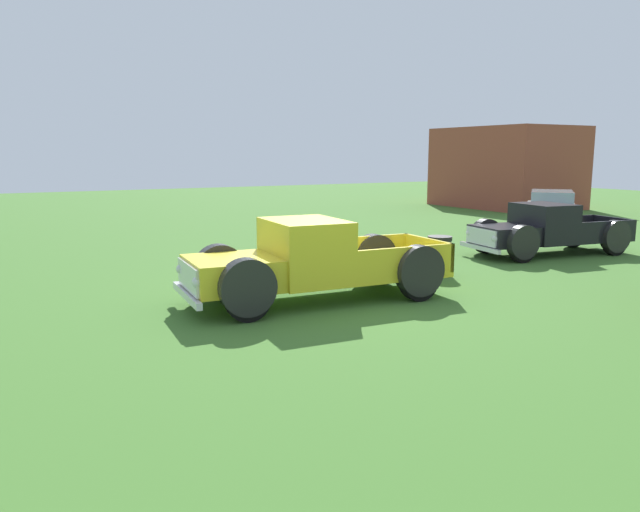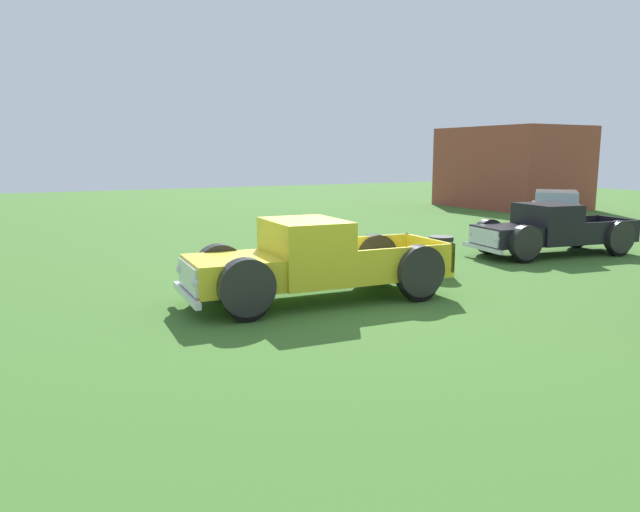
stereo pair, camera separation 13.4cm
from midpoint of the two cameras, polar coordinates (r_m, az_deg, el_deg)
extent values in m
plane|color=#3D6B28|center=(12.24, 0.52, -4.10)|extent=(80.00, 80.00, 0.00)
cube|color=yellow|center=(11.40, -8.06, -1.61)|extent=(1.75, 1.73, 0.59)
cube|color=silver|center=(11.21, -12.12, -1.93)|extent=(1.47, 0.18, 0.50)
sphere|color=silver|center=(10.58, -11.26, -2.43)|extent=(0.21, 0.21, 0.21)
sphere|color=silver|center=(11.83, -12.70, -1.20)|extent=(0.21, 0.21, 0.21)
cube|color=yellow|center=(11.84, -1.10, 0.49)|extent=(1.90, 1.53, 1.24)
cube|color=#8C9EA8|center=(11.56, -4.09, 1.61)|extent=(1.55, 0.16, 0.54)
cube|color=yellow|center=(12.76, 6.47, -1.47)|extent=(1.96, 2.39, 0.11)
cube|color=yellow|center=(11.98, 8.59, -0.55)|extent=(0.26, 2.26, 0.59)
cube|color=yellow|center=(13.43, 4.64, 0.63)|extent=(0.26, 2.26, 0.59)
cube|color=yellow|center=(13.28, 10.53, 0.40)|extent=(1.80, 0.22, 0.59)
cylinder|color=black|center=(10.62, -6.65, -4.05)|extent=(0.30, 0.83, 0.82)
cylinder|color=#B7B7BC|center=(10.61, -6.63, -4.06)|extent=(0.28, 0.35, 0.33)
cylinder|color=black|center=(10.58, -6.67, -2.97)|extent=(0.38, 1.05, 1.03)
cylinder|color=black|center=(12.31, -9.21, -2.20)|extent=(0.30, 0.83, 0.82)
cylinder|color=#B7B7BC|center=(12.32, -9.22, -2.19)|extent=(0.28, 0.35, 0.33)
cylinder|color=black|center=(12.27, -9.23, -1.26)|extent=(0.38, 1.05, 1.03)
cylinder|color=black|center=(12.17, 9.73, -2.36)|extent=(0.30, 0.83, 0.82)
cylinder|color=#B7B7BC|center=(12.16, 9.75, -2.37)|extent=(0.28, 0.35, 0.33)
cylinder|color=black|center=(12.13, 9.75, -1.40)|extent=(0.38, 1.05, 1.03)
cylinder|color=black|center=(13.67, 5.51, -0.93)|extent=(0.30, 0.83, 0.82)
cylinder|color=#B7B7BC|center=(13.68, 5.49, -0.93)|extent=(0.28, 0.35, 0.33)
cylinder|color=black|center=(13.63, 5.52, -0.08)|extent=(0.38, 1.05, 1.03)
cube|color=silver|center=(11.27, -12.27, -3.62)|extent=(1.96, 0.26, 0.13)
cube|color=black|center=(17.70, 17.52, 1.86)|extent=(1.69, 1.68, 0.54)
cube|color=silver|center=(17.25, 15.52, 1.76)|extent=(1.33, 0.26, 0.45)
sphere|color=silver|center=(16.78, 16.76, 1.58)|extent=(0.20, 0.20, 0.20)
sphere|color=silver|center=(17.74, 14.46, 2.11)|extent=(0.20, 0.20, 0.20)
cube|color=black|center=(18.53, 20.94, 2.92)|extent=(1.81, 1.51, 1.13)
cube|color=#8C9EA8|center=(18.12, 19.55, 3.65)|extent=(1.41, 0.25, 0.50)
cube|color=black|center=(19.72, 24.52, 1.55)|extent=(1.93, 2.28, 0.10)
cube|color=black|center=(19.14, 26.21, 2.17)|extent=(0.39, 2.05, 0.54)
cube|color=black|center=(20.24, 23.04, 2.75)|extent=(0.39, 2.05, 0.54)
cube|color=black|center=(20.38, 26.57, 2.54)|extent=(1.63, 0.32, 0.54)
cylinder|color=black|center=(17.10, 19.14, 0.60)|extent=(0.33, 0.77, 0.75)
cylinder|color=#B7B7BC|center=(17.09, 19.16, 0.59)|extent=(0.28, 0.33, 0.30)
cylinder|color=black|center=(17.07, 19.18, 1.22)|extent=(0.41, 0.97, 0.94)
cylinder|color=black|center=(18.39, 15.92, 1.37)|extent=(0.33, 0.77, 0.75)
cylinder|color=#B7B7BC|center=(18.39, 15.90, 1.37)|extent=(0.28, 0.33, 0.30)
cylinder|color=black|center=(18.36, 15.95, 1.95)|extent=(0.41, 0.97, 0.94)
cylinder|color=black|center=(19.33, 26.73, 1.09)|extent=(0.33, 0.77, 0.75)
cylinder|color=#B7B7BC|center=(19.32, 26.75, 1.09)|extent=(0.28, 0.33, 0.30)
cylinder|color=black|center=(19.30, 26.77, 1.64)|extent=(0.41, 0.97, 0.94)
cylinder|color=black|center=(20.48, 23.39, 1.76)|extent=(0.33, 0.77, 0.75)
cylinder|color=#B7B7BC|center=(20.48, 23.37, 1.77)|extent=(0.28, 0.33, 0.30)
cylinder|color=black|center=(20.45, 23.43, 2.28)|extent=(0.41, 0.97, 0.94)
cube|color=silver|center=(17.27, 15.37, 0.75)|extent=(1.78, 0.37, 0.12)
cube|color=silver|center=(25.25, 21.62, 3.81)|extent=(4.27, 4.53, 0.60)
cube|color=#7F939E|center=(25.35, 21.70, 5.14)|extent=(2.77, 2.87, 0.55)
cylinder|color=black|center=(23.81, 23.57, 2.64)|extent=(0.57, 0.62, 0.64)
cylinder|color=black|center=(23.77, 19.70, 2.87)|extent=(0.57, 0.62, 0.64)
cylinder|color=black|center=(26.80, 23.25, 3.36)|extent=(0.57, 0.62, 0.64)
cylinder|color=black|center=(26.77, 19.81, 3.57)|extent=(0.57, 0.62, 0.64)
cylinder|color=#4C4C51|center=(14.86, 11.67, -0.17)|extent=(0.56, 0.56, 0.85)
cylinder|color=black|center=(14.78, 11.73, 1.65)|extent=(0.59, 0.59, 0.10)
cube|color=brown|center=(34.84, 17.82, 8.02)|extent=(7.14, 5.07, 4.33)
camera|label=1|loc=(0.07, -89.68, 0.05)|focal=33.62mm
camera|label=2|loc=(0.07, 90.32, -0.05)|focal=33.62mm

